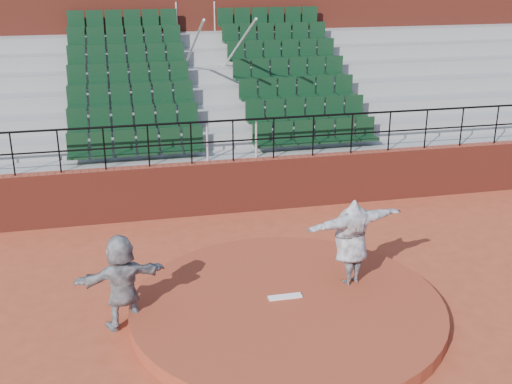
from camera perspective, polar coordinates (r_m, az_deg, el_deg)
ground at (r=11.55m, az=2.77°, el=-10.78°), size 90.00×90.00×0.00m
pitchers_mound at (r=11.48m, az=2.78°, el=-10.25°), size 5.50×5.50×0.25m
pitching_rubber at (r=11.54m, az=2.60°, el=-9.28°), size 0.60×0.15×0.03m
boundary_wall at (r=15.69m, az=-2.00°, el=0.53°), size 24.00×0.30×1.30m
wall_railing at (r=15.28m, az=-2.07°, el=5.40°), size 24.04×0.05×1.03m
seating_deck at (r=18.91m, az=-4.12°, el=6.44°), size 24.00×5.97×4.63m
press_box_facade at (r=22.41m, az=-5.85°, el=14.05°), size 24.00×3.00×7.10m
pitcher at (r=11.81m, az=8.48°, el=-4.38°), size 2.09×1.04×1.64m
fielder at (r=11.03m, az=-11.83°, el=-7.82°), size 1.62×0.78×1.67m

